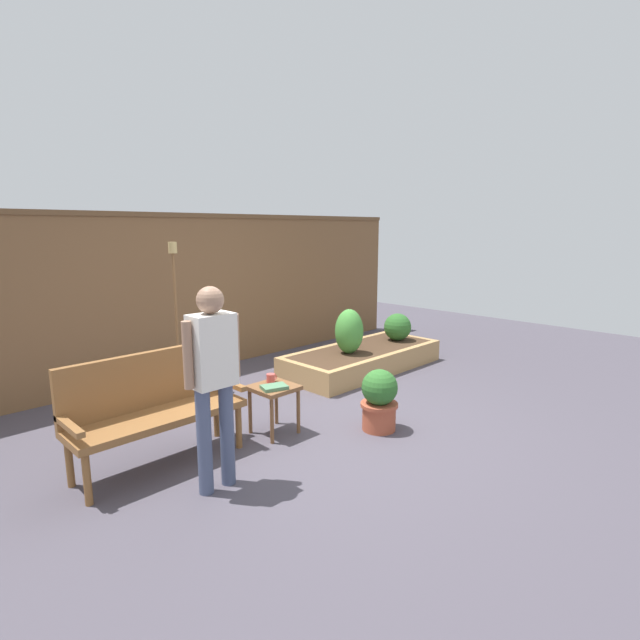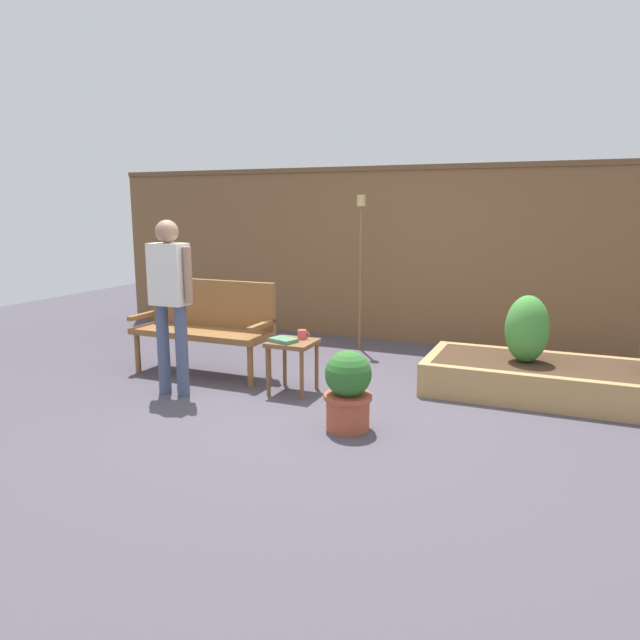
{
  "view_description": "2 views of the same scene",
  "coord_description": "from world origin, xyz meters",
  "px_view_note": "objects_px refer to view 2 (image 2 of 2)",
  "views": [
    {
      "loc": [
        -3.26,
        -3.31,
        1.97
      ],
      "look_at": [
        0.63,
        0.57,
        0.92
      ],
      "focal_mm": 27.39,
      "sensor_mm": 36.0,
      "label": 1
    },
    {
      "loc": [
        1.85,
        -4.52,
        1.67
      ],
      "look_at": [
        -0.21,
        0.32,
        0.66
      ],
      "focal_mm": 33.11,
      "sensor_mm": 36.0,
      "label": 2
    }
  ],
  "objects_px": {
    "side_table": "(293,350)",
    "tiki_torch": "(361,246)",
    "cup_on_table": "(302,334)",
    "garden_bench": "(206,320)",
    "book_on_table": "(283,340)",
    "potted_boxwood": "(348,389)",
    "person_by_bench": "(170,292)",
    "shrub_near_bench": "(527,329)"
  },
  "relations": [
    {
      "from": "potted_boxwood",
      "to": "person_by_bench",
      "type": "xyz_separation_m",
      "value": [
        -1.75,
        0.19,
        0.62
      ]
    },
    {
      "from": "tiki_torch",
      "to": "person_by_bench",
      "type": "bearing_deg",
      "value": -112.93
    },
    {
      "from": "potted_boxwood",
      "to": "side_table",
      "type": "bearing_deg",
      "value": 139.59
    },
    {
      "from": "potted_boxwood",
      "to": "book_on_table",
      "type": "bearing_deg",
      "value": 144.85
    },
    {
      "from": "cup_on_table",
      "to": "book_on_table",
      "type": "distance_m",
      "value": 0.21
    },
    {
      "from": "book_on_table",
      "to": "side_table",
      "type": "bearing_deg",
      "value": 71.44
    },
    {
      "from": "tiki_torch",
      "to": "side_table",
      "type": "bearing_deg",
      "value": -90.22
    },
    {
      "from": "cup_on_table",
      "to": "person_by_bench",
      "type": "bearing_deg",
      "value": -150.31
    },
    {
      "from": "book_on_table",
      "to": "potted_boxwood",
      "type": "height_order",
      "value": "potted_boxwood"
    },
    {
      "from": "shrub_near_bench",
      "to": "tiki_torch",
      "type": "distance_m",
      "value": 2.29
    },
    {
      "from": "garden_bench",
      "to": "person_by_bench",
      "type": "relative_size",
      "value": 0.92
    },
    {
      "from": "cup_on_table",
      "to": "potted_boxwood",
      "type": "height_order",
      "value": "potted_boxwood"
    },
    {
      "from": "book_on_table",
      "to": "person_by_bench",
      "type": "distance_m",
      "value": 1.08
    },
    {
      "from": "garden_bench",
      "to": "shrub_near_bench",
      "type": "xyz_separation_m",
      "value": [
        3.04,
        0.51,
        0.06
      ]
    },
    {
      "from": "tiki_torch",
      "to": "potted_boxwood",
      "type": "bearing_deg",
      "value": -72.65
    },
    {
      "from": "garden_bench",
      "to": "person_by_bench",
      "type": "height_order",
      "value": "person_by_bench"
    },
    {
      "from": "garden_bench",
      "to": "potted_boxwood",
      "type": "height_order",
      "value": "garden_bench"
    },
    {
      "from": "side_table",
      "to": "person_by_bench",
      "type": "distance_m",
      "value": 1.2
    },
    {
      "from": "cup_on_table",
      "to": "garden_bench",
      "type": "bearing_deg",
      "value": 172.26
    },
    {
      "from": "shrub_near_bench",
      "to": "tiki_torch",
      "type": "height_order",
      "value": "tiki_torch"
    },
    {
      "from": "garden_bench",
      "to": "shrub_near_bench",
      "type": "bearing_deg",
      "value": 9.46
    },
    {
      "from": "shrub_near_bench",
      "to": "person_by_bench",
      "type": "relative_size",
      "value": 0.39
    },
    {
      "from": "garden_bench",
      "to": "cup_on_table",
      "type": "bearing_deg",
      "value": -7.74
    },
    {
      "from": "person_by_bench",
      "to": "shrub_near_bench",
      "type": "bearing_deg",
      "value": 23.08
    },
    {
      "from": "side_table",
      "to": "cup_on_table",
      "type": "bearing_deg",
      "value": 63.67
    },
    {
      "from": "side_table",
      "to": "cup_on_table",
      "type": "xyz_separation_m",
      "value": [
        0.05,
        0.1,
        0.13
      ]
    },
    {
      "from": "side_table",
      "to": "cup_on_table",
      "type": "distance_m",
      "value": 0.17
    },
    {
      "from": "potted_boxwood",
      "to": "tiki_torch",
      "type": "bearing_deg",
      "value": 107.35
    },
    {
      "from": "book_on_table",
      "to": "potted_boxwood",
      "type": "distance_m",
      "value": 1.04
    },
    {
      "from": "side_table",
      "to": "tiki_torch",
      "type": "bearing_deg",
      "value": 89.78
    },
    {
      "from": "garden_bench",
      "to": "person_by_bench",
      "type": "bearing_deg",
      "value": -79.97
    },
    {
      "from": "tiki_torch",
      "to": "person_by_bench",
      "type": "distance_m",
      "value": 2.51
    },
    {
      "from": "cup_on_table",
      "to": "potted_boxwood",
      "type": "relative_size",
      "value": 0.19
    },
    {
      "from": "shrub_near_bench",
      "to": "person_by_bench",
      "type": "xyz_separation_m",
      "value": [
        -2.91,
        -1.24,
        0.33
      ]
    },
    {
      "from": "shrub_near_bench",
      "to": "person_by_bench",
      "type": "bearing_deg",
      "value": -156.92
    },
    {
      "from": "book_on_table",
      "to": "person_by_bench",
      "type": "xyz_separation_m",
      "value": [
        -0.91,
        -0.4,
        0.44
      ]
    },
    {
      "from": "shrub_near_bench",
      "to": "person_by_bench",
      "type": "distance_m",
      "value": 3.18
    },
    {
      "from": "book_on_table",
      "to": "tiki_torch",
      "type": "bearing_deg",
      "value": 106.33
    },
    {
      "from": "cup_on_table",
      "to": "potted_boxwood",
      "type": "xyz_separation_m",
      "value": [
        0.73,
        -0.77,
        -0.21
      ]
    },
    {
      "from": "cup_on_table",
      "to": "person_by_bench",
      "type": "height_order",
      "value": "person_by_bench"
    },
    {
      "from": "garden_bench",
      "to": "book_on_table",
      "type": "height_order",
      "value": "garden_bench"
    },
    {
      "from": "shrub_near_bench",
      "to": "tiki_torch",
      "type": "bearing_deg",
      "value": 151.45
    }
  ]
}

